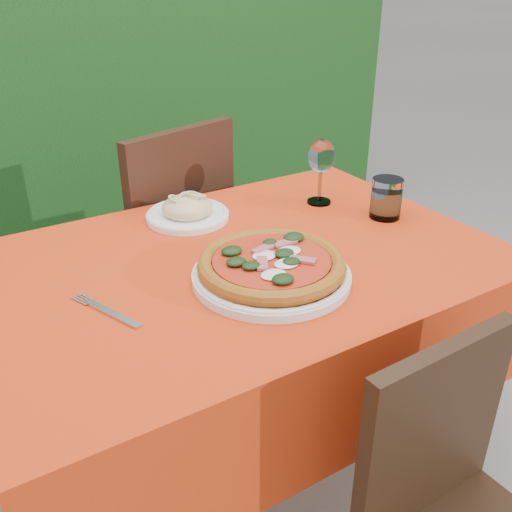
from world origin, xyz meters
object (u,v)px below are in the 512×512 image
water_glass (386,200)px  wine_glass (321,159)px  chair_far (166,238)px  fork (113,314)px  pasta_plate (187,211)px  pizza_plate (272,268)px

water_glass → wine_glass: (-0.09, 0.18, 0.09)m
chair_far → water_glass: (0.41, -0.61, 0.26)m
wine_glass → fork: wine_glass is taller
water_glass → wine_glass: size_ratio=0.58×
pasta_plate → wine_glass: bearing=-14.3°
chair_far → fork: chair_far is taller
water_glass → fork: water_glass is taller
pizza_plate → pasta_plate: bearing=91.4°
pizza_plate → water_glass: size_ratio=3.36×
chair_far → wine_glass: (0.32, -0.43, 0.35)m
pizza_plate → fork: bearing=172.1°
chair_far → water_glass: chair_far is taller
pizza_plate → fork: (-0.36, 0.05, -0.03)m
pizza_plate → fork: size_ratio=1.78×
chair_far → wine_glass: size_ratio=4.82×
pizza_plate → wine_glass: 0.50m
pizza_plate → chair_far: bearing=85.8°
wine_glass → pasta_plate: bearing=165.7°
fork → chair_far: bearing=38.3°
pizza_plate → water_glass: water_glass is taller
water_glass → fork: bearing=-174.3°
pasta_plate → wine_glass: (0.39, -0.10, 0.11)m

